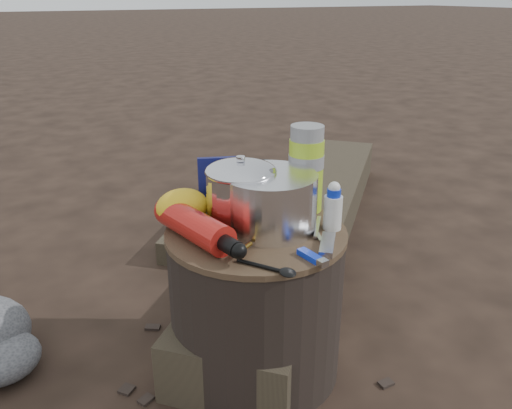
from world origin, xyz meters
name	(u,v)px	position (x,y,z in m)	size (l,w,h in m)	color
ground	(256,365)	(0.00, 0.00, 0.00)	(60.00, 60.00, 0.00)	black
stump	(256,301)	(0.00, 0.00, 0.21)	(0.45, 0.45, 0.41)	black
log_main	(306,224)	(0.53, 0.59, 0.08)	(0.34, 2.00, 0.17)	#372F22
log_small	(224,204)	(0.36, 1.03, 0.05)	(0.20, 1.08, 0.09)	#372F22
foil_windscreen	(270,201)	(0.04, 0.00, 0.48)	(0.23, 0.23, 0.14)	silver
camping_pot	(241,194)	(-0.02, 0.04, 0.50)	(0.17, 0.17, 0.17)	silver
fuel_bottle	(194,226)	(-0.15, 0.02, 0.45)	(0.07, 0.31, 0.07)	red
thermos	(306,169)	(0.18, 0.06, 0.52)	(0.09, 0.09, 0.23)	#A3CD26
travel_mug	(262,183)	(0.10, 0.16, 0.47)	(0.07, 0.07, 0.11)	black
stuff_sack	(182,207)	(-0.15, 0.12, 0.46)	(0.13, 0.11, 0.09)	yellow
food_pouch	(219,184)	(-0.02, 0.17, 0.48)	(0.11, 0.03, 0.14)	#0C0E48
lighter	(310,256)	(0.04, -0.19, 0.42)	(0.02, 0.08, 0.02)	#102CBF
multitool	(327,245)	(0.10, -0.16, 0.42)	(0.03, 0.11, 0.02)	#BABAC0
pot_grabber	(315,229)	(0.13, -0.07, 0.42)	(0.03, 0.12, 0.01)	#BABAC0
spork	(261,266)	(-0.08, -0.17, 0.42)	(0.03, 0.13, 0.01)	black
squeeze_bottle	(333,208)	(0.17, -0.08, 0.47)	(0.05, 0.05, 0.11)	silver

